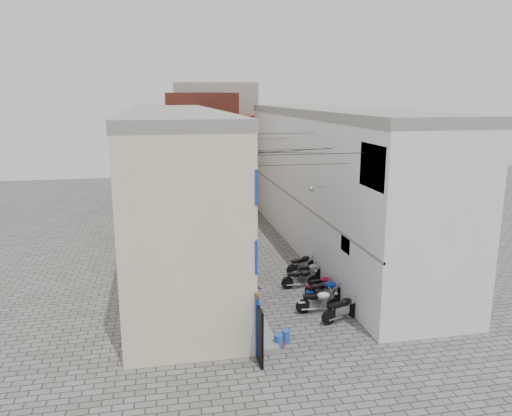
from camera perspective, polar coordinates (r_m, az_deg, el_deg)
ground at (r=20.57m, az=7.28°, el=-15.79°), size 90.00×90.00×0.00m
plinth at (r=31.83m, az=-3.71°, el=-4.95°), size 0.90×26.00×0.25m
building_left at (r=30.50m, az=-9.29°, el=2.60°), size 5.10×27.00×9.00m
building_right at (r=32.44m, az=8.63°, el=3.24°), size 5.94×26.00×9.00m
building_far_brick_left at (r=45.49m, az=-6.29°, el=6.65°), size 6.00×6.00×10.00m
building_far_brick_right at (r=48.26m, az=-0.52°, el=5.88°), size 5.00×6.00×8.00m
building_far_concrete at (r=51.59m, az=-4.68°, el=7.96°), size 8.00×5.00×11.00m
far_shopfront at (r=43.54m, az=-3.21°, el=1.37°), size 2.00×0.30×2.40m
overhead_wires at (r=25.56m, az=2.27°, el=6.76°), size 5.80×13.02×1.32m
motorcycle_a at (r=22.82m, az=9.78°, el=-11.14°), size 2.25×1.38×1.25m
motorcycle_b at (r=23.42m, az=7.18°, el=-10.42°), size 2.18×0.87×1.23m
motorcycle_c at (r=24.63m, az=7.97°, el=-9.23°), size 2.15×0.71×1.24m
motorcycle_d at (r=25.62m, az=7.46°, el=-8.55°), size 1.90×0.91×1.05m
motorcycle_e at (r=26.16m, az=5.16°, el=-7.89°), size 2.07×0.71×1.19m
motorcycle_f at (r=27.36m, az=6.15°, el=-7.11°), size 1.84×0.67×1.05m
motorcycle_g at (r=28.25m, az=5.31°, el=-6.29°), size 2.16×1.33×1.19m
person_a at (r=23.70m, az=-0.15°, el=-8.75°), size 0.54×0.70×1.71m
person_b at (r=23.64m, az=-0.09°, el=-9.03°), size 0.60×0.76×1.54m
water_jug_near at (r=20.47m, az=2.58°, el=-14.97°), size 0.45×0.45×0.55m
water_jug_far at (r=20.82m, az=3.40°, el=-14.46°), size 0.44×0.44×0.55m
red_crate at (r=20.54m, az=2.57°, el=-15.36°), size 0.45×0.39×0.24m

